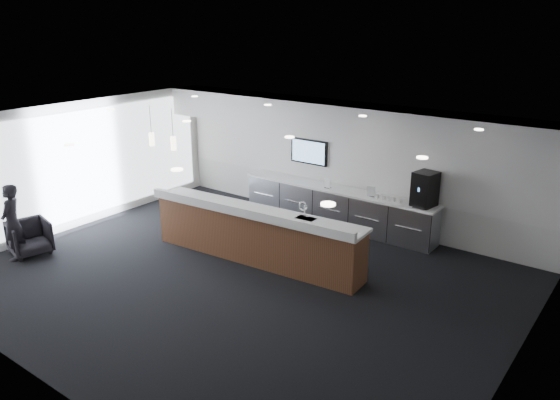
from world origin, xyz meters
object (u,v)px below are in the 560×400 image
Objects in this scene: armchair at (30,237)px; lounge_guest at (12,222)px; service_counter at (255,234)px; coffee_machine at (425,189)px.

lounge_guest is (0.01, -0.31, 0.45)m from armchair.
service_counter is 4.87m from armchair.
armchair is (-6.57, -5.39, -0.96)m from coffee_machine.
lounge_guest is at bearing -128.81° from coffee_machine.
service_counter is 3.78m from coffee_machine.
lounge_guest is at bearing -148.19° from service_counter.
coffee_machine is at bearing 93.93° from lounge_guest.
lounge_guest is at bearing -165.00° from armchair.
armchair is at bearing 144.48° from lounge_guest.
lounge_guest reaches higher than service_counter.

